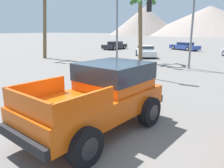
% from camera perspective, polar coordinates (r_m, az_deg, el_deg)
% --- Properties ---
extents(ground_plane, '(320.00, 320.00, 0.00)m').
position_cam_1_polar(ground_plane, '(6.71, -2.55, -12.33)').
color(ground_plane, slate).
extents(orange_pickup_truck, '(2.97, 5.01, 1.98)m').
position_cam_1_polar(orange_pickup_truck, '(6.61, -2.48, -2.32)').
color(orange_pickup_truck, '#CC4C0C').
rests_on(orange_pickup_truck, ground_plane).
extents(parked_car_dark, '(2.25, 4.72, 1.18)m').
position_cam_1_polar(parked_car_dark, '(34.55, 0.74, 10.09)').
color(parked_car_dark, '#232328').
rests_on(parked_car_dark, ground_plane).
extents(parked_car_blue, '(4.84, 3.84, 1.15)m').
position_cam_1_polar(parked_car_blue, '(34.70, 18.45, 9.38)').
color(parked_car_blue, '#334C9E').
rests_on(parked_car_blue, ground_plane).
extents(parked_car_white, '(3.56, 4.39, 1.25)m').
position_cam_1_polar(parked_car_white, '(25.00, 8.77, 8.49)').
color(parked_car_white, white).
rests_on(parked_car_white, ground_plane).
extents(traffic_light_crosswalk, '(4.01, 0.38, 5.58)m').
position_cam_1_polar(traffic_light_crosswalk, '(18.33, 15.49, 16.49)').
color(traffic_light_crosswalk, slate).
rests_on(traffic_light_crosswalk, ground_plane).
extents(palm_tree_tall, '(2.82, 2.94, 6.38)m').
position_cam_1_polar(palm_tree_tall, '(20.85, 7.85, 19.07)').
color(palm_tree_tall, brown).
rests_on(palm_tree_tall, ground_plane).
extents(palm_tree_short, '(2.49, 2.38, 7.94)m').
position_cam_1_polar(palm_tree_short, '(24.72, -17.79, 20.14)').
color(palm_tree_short, brown).
rests_on(palm_tree_short, ground_plane).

